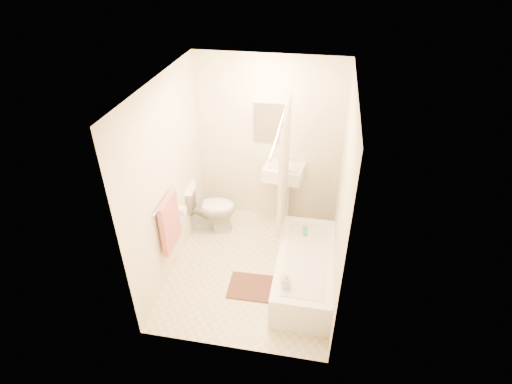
% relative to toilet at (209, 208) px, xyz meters
% --- Properties ---
extents(floor, '(2.40, 2.40, 0.00)m').
position_rel_toilet_xyz_m(floor, '(0.75, -0.69, -0.36)').
color(floor, beige).
rests_on(floor, ground).
extents(ceiling, '(2.40, 2.40, 0.00)m').
position_rel_toilet_xyz_m(ceiling, '(0.75, -0.69, 2.04)').
color(ceiling, white).
rests_on(ceiling, ground).
extents(wall_back, '(2.00, 0.02, 2.40)m').
position_rel_toilet_xyz_m(wall_back, '(0.75, 0.51, 0.84)').
color(wall_back, beige).
rests_on(wall_back, ground).
extents(wall_left, '(0.02, 2.40, 2.40)m').
position_rel_toilet_xyz_m(wall_left, '(-0.25, -0.69, 0.84)').
color(wall_left, beige).
rests_on(wall_left, ground).
extents(wall_right, '(0.02, 2.40, 2.40)m').
position_rel_toilet_xyz_m(wall_right, '(1.75, -0.69, 0.84)').
color(wall_right, beige).
rests_on(wall_right, ground).
extents(mirror, '(0.40, 0.03, 0.55)m').
position_rel_toilet_xyz_m(mirror, '(0.75, 0.49, 1.14)').
color(mirror, white).
rests_on(mirror, wall_back).
extents(curtain_rod, '(0.03, 1.70, 0.03)m').
position_rel_toilet_xyz_m(curtain_rod, '(1.05, -0.59, 1.64)').
color(curtain_rod, silver).
rests_on(curtain_rod, wall_back).
extents(shower_curtain, '(0.04, 0.80, 1.55)m').
position_rel_toilet_xyz_m(shower_curtain, '(1.05, -0.19, 0.86)').
color(shower_curtain, silver).
rests_on(shower_curtain, curtain_rod).
extents(towel_bar, '(0.02, 0.60, 0.02)m').
position_rel_toilet_xyz_m(towel_bar, '(-0.21, -0.94, 0.74)').
color(towel_bar, silver).
rests_on(towel_bar, wall_left).
extents(towel, '(0.06, 0.45, 0.66)m').
position_rel_toilet_xyz_m(towel, '(-0.18, -0.94, 0.42)').
color(towel, '#CC7266').
rests_on(towel, towel_bar).
extents(toilet_paper, '(0.11, 0.12, 0.12)m').
position_rel_toilet_xyz_m(toilet_paper, '(-0.18, -0.57, 0.34)').
color(toilet_paper, white).
rests_on(toilet_paper, wall_left).
extents(toilet, '(0.80, 0.54, 0.73)m').
position_rel_toilet_xyz_m(toilet, '(0.00, 0.00, 0.00)').
color(toilet, silver).
rests_on(toilet, floor).
extents(sink, '(0.58, 0.49, 1.04)m').
position_rel_toilet_xyz_m(sink, '(1.00, 0.37, 0.16)').
color(sink, white).
rests_on(sink, floor).
extents(bathtub, '(0.66, 1.51, 0.42)m').
position_rel_toilet_xyz_m(bathtub, '(1.42, -0.83, -0.15)').
color(bathtub, white).
rests_on(bathtub, floor).
extents(bath_mat, '(0.59, 0.45, 0.02)m').
position_rel_toilet_xyz_m(bath_mat, '(0.82, -1.03, -0.35)').
color(bath_mat, '#4E241E').
rests_on(bath_mat, floor).
extents(soap_bottle, '(0.11, 0.11, 0.19)m').
position_rel_toilet_xyz_m(soap_bottle, '(1.24, -1.35, 0.16)').
color(soap_bottle, silver).
rests_on(soap_bottle, bathtub).
extents(scrub_brush, '(0.07, 0.18, 0.04)m').
position_rel_toilet_xyz_m(scrub_brush, '(1.37, -0.38, 0.08)').
color(scrub_brush, '#3BA35E').
rests_on(scrub_brush, bathtub).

